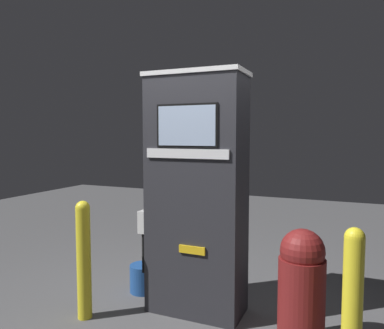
% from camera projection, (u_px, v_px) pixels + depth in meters
% --- Properties ---
extents(ground_plane, '(14.00, 14.00, 0.00)m').
position_uv_depth(ground_plane, '(187.00, 321.00, 3.35)').
color(ground_plane, '#4C4C4F').
extents(gas_pump, '(0.98, 0.48, 2.23)m').
position_uv_depth(gas_pump, '(196.00, 194.00, 3.47)').
color(gas_pump, '#28282D').
rests_on(gas_pump, ground_plane).
extents(safety_bollard, '(0.13, 0.13, 1.08)m').
position_uv_depth(safety_bollard, '(84.00, 257.00, 3.37)').
color(safety_bollard, yellow).
rests_on(safety_bollard, ground_plane).
extents(trash_bin, '(0.36, 0.36, 0.94)m').
position_uv_depth(trash_bin, '(302.00, 287.00, 2.92)').
color(trash_bin, maroon).
rests_on(trash_bin, ground_plane).
extents(safety_bollard_far, '(0.13, 0.13, 1.06)m').
position_uv_depth(safety_bollard_far, '(352.00, 303.00, 2.47)').
color(safety_bollard_far, yellow).
rests_on(safety_bollard_far, ground_plane).
extents(squeegee_bucket, '(0.28, 0.28, 0.64)m').
position_uv_depth(squeegee_bucket, '(143.00, 278.00, 3.97)').
color(squeegee_bucket, '#1E478C').
rests_on(squeegee_bucket, ground_plane).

